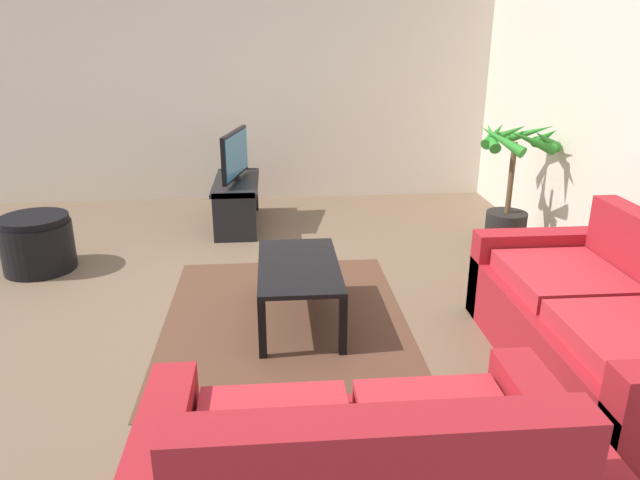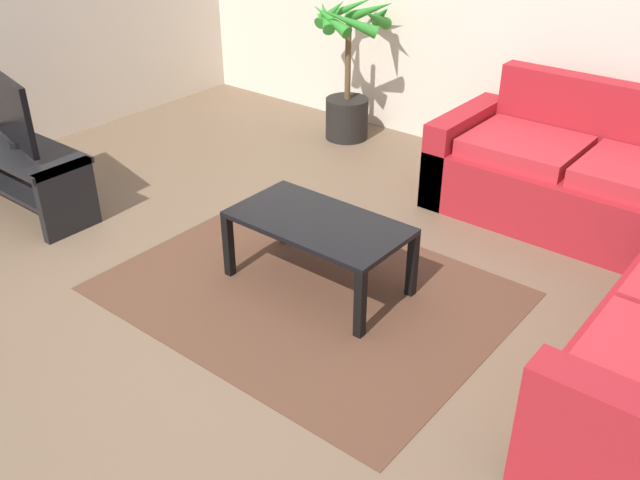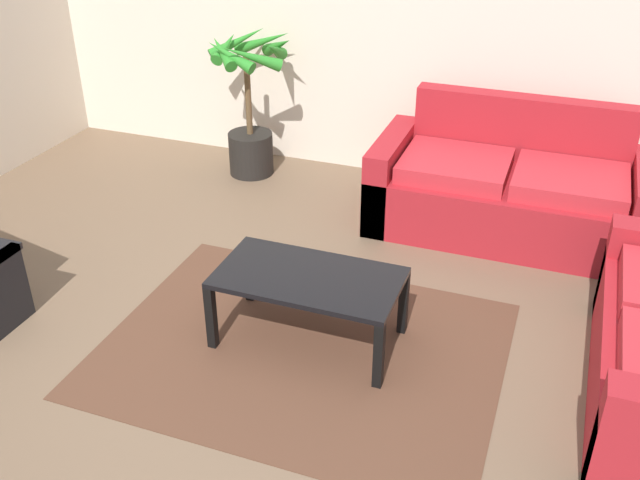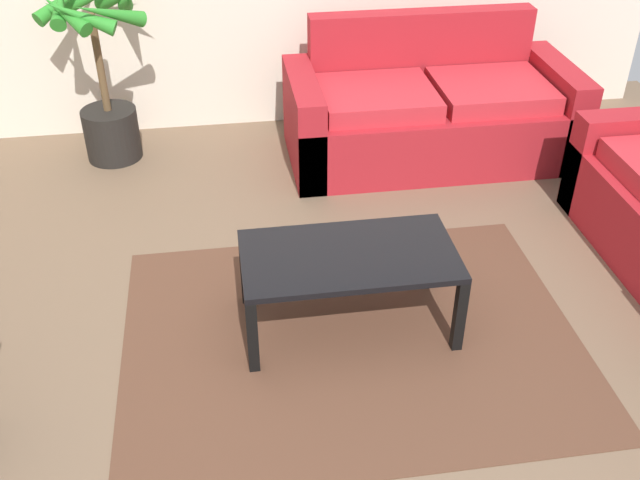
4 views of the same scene
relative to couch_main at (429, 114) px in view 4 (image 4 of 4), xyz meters
The scene contains 5 objects.
ground_plane 2.58m from the couch_main, 116.83° to the right, with size 6.60×6.60×0.00m, color brown.
couch_main is the anchor object (origin of this frame).
coffee_table 1.93m from the couch_main, 117.03° to the right, with size 1.01×0.55×0.43m.
area_rug 2.04m from the couch_main, 115.74° to the right, with size 2.20×1.70×0.01m, color #513323.
potted_palm 2.18m from the couch_main, behind, with size 0.80×0.79×1.20m.
Camera 4 is at (-0.27, -2.17, 2.42)m, focal length 41.10 mm.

